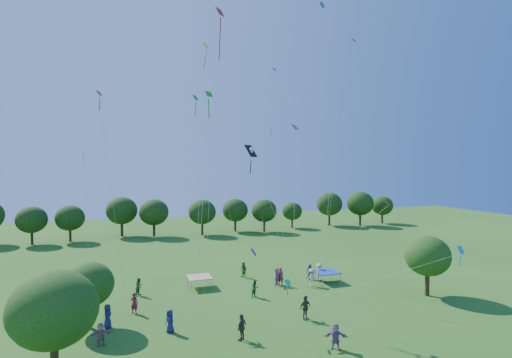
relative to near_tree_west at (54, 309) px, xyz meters
The scene contains 42 objects.
near_tree_west is the anchor object (origin of this frame).
near_tree_north 7.59m from the near_tree_west, 79.94° to the left, with size 3.64×3.64×4.88m.
near_tree_east 30.67m from the near_tree_west, ahead, with size 4.09×4.09×5.53m.
treeline 46.27m from the near_tree_west, 75.91° to the left, with size 88.01×8.77×6.77m.
tent_red_stripe 18.24m from the near_tree_west, 52.63° to the left, with size 2.20×2.20×1.10m.
tent_blue 26.58m from the near_tree_west, 26.50° to the left, with size 2.20×2.20×1.10m.
crowd_person_0 26.30m from the near_tree_west, 30.60° to the left, with size 0.80×0.43×1.61m, color navy.
crowd_person_1 10.88m from the near_tree_west, 63.74° to the left, with size 0.64×0.41×1.70m, color maroon.
crowd_person_2 18.34m from the near_tree_west, 32.93° to the left, with size 0.78×0.42×1.58m, color #275A26.
crowd_person_3 26.72m from the near_tree_west, 28.67° to the left, with size 1.15×0.51×1.76m, color beige.
crowd_person_4 17.73m from the near_tree_west, 11.74° to the left, with size 1.10×0.50×1.88m, color #3E3632.
crowd_person_5 5.66m from the near_tree_west, 60.74° to the left, with size 1.43×0.51×1.53m, color #A15E82.
crowd_person_6 8.12m from the near_tree_west, 69.49° to the left, with size 0.87×0.47×1.75m, color navy.
crowd_person_7 10.52m from the near_tree_west, 88.13° to the left, with size 0.62×0.40×1.66m, color maroon.
crowd_person_8 15.14m from the near_tree_west, 69.31° to the left, with size 0.80×0.43×1.62m, color #225022.
crowd_person_9 13.47m from the near_tree_west, 91.14° to the left, with size 1.06×0.48×1.63m, color beige.
crowd_person_10 17.67m from the near_tree_west, 98.50° to the left, with size 0.97×0.44×1.66m, color #39352E.
crowd_person_11 22.42m from the near_tree_west, 34.07° to the left, with size 1.64×0.59×1.76m, color #A05D94.
crowd_person_12 8.90m from the near_tree_west, 34.08° to the left, with size 0.82×0.44×1.66m, color navy.
crowd_person_13 22.81m from the near_tree_west, 33.65° to the left, with size 0.65×0.42×1.75m, color maroon.
crowd_person_14 23.01m from the near_tree_west, 45.19° to the left, with size 0.81×0.44×1.64m, color #2C622A.
crowd_person_15 24.47m from the near_tree_west, 27.32° to the left, with size 1.14×0.51×1.75m, color beige.
crowd_person_16 11.90m from the near_tree_west, ahead, with size 1.07×0.48×1.82m, color #3F3732.
crowd_person_17 17.12m from the near_tree_west, ahead, with size 1.56×0.56×1.67m, color #834D85.
pirate_kite 18.01m from the near_tree_west, 27.11° to the left, with size 3.66×6.52×12.40m.
red_high_kite 18.75m from the near_tree_west, 23.53° to the left, with size 1.62×1.02×22.11m.
small_kite_0 28.09m from the near_tree_west, 17.36° to the left, with size 4.78×6.19×7.30m.
small_kite_1 13.82m from the near_tree_west, 74.94° to the left, with size 2.02×0.78×16.53m.
small_kite_2 24.44m from the near_tree_west, 36.60° to the left, with size 1.23×0.56×14.85m.
small_kite_3 20.35m from the near_tree_west, 48.87° to the left, with size 5.87×2.34×17.19m.
small_kite_4 21.53m from the near_tree_west, ahead, with size 1.25×2.73×22.28m.
small_kite_5 13.03m from the near_tree_west, 14.58° to the left, with size 2.86×1.74×4.61m.
small_kite_6 31.65m from the near_tree_west, 32.22° to the left, with size 3.98×5.15×7.74m.
small_kite_7 25.12m from the near_tree_west, ahead, with size 8.72×6.73×4.96m.
small_kite_8 29.56m from the near_tree_west, 22.94° to the left, with size 1.79×3.62×22.91m.
small_kite_9 15.99m from the near_tree_west, ahead, with size 0.58×0.54×13.35m.
small_kite_10 14.08m from the near_tree_west, 15.74° to the left, with size 1.19×0.89×18.93m.
small_kite_11 11.73m from the near_tree_west, ahead, with size 0.62×2.90×15.05m.
small_kite_12 23.89m from the near_tree_west, 40.49° to the left, with size 1.04×1.83×5.23m.
small_kite_13 25.38m from the near_tree_west, 36.05° to the left, with size 0.97×0.98×20.48m.
small_kite_14 13.04m from the near_tree_west, 85.55° to the left, with size 0.41×2.30×11.76m.
small_kite_15 13.77m from the near_tree_west, ahead, with size 0.62×1.03×3.30m.
Camera 1 is at (-9.68, -13.51, 12.02)m, focal length 28.00 mm.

